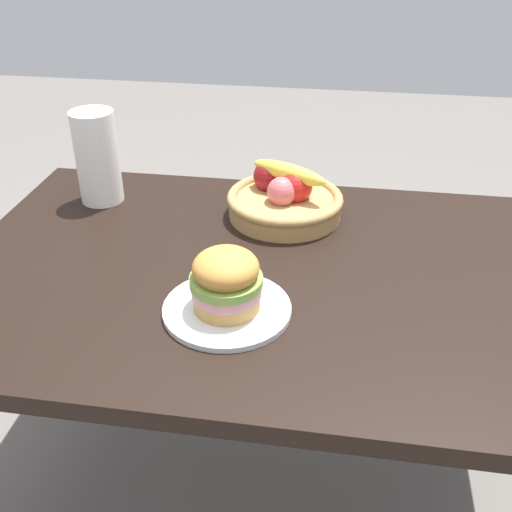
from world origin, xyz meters
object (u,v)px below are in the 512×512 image
sandwich (226,280)px  fruit_basket (285,198)px  plate (227,309)px  paper_towel_roll (97,157)px

sandwich → fruit_basket: bearing=81.3°
plate → paper_towel_roll: paper_towel_roll is taller
plate → paper_towel_roll: (-0.42, 0.44, 0.11)m
plate → sandwich: (0.00, 0.00, 0.07)m
plate → fruit_basket: size_ratio=0.87×
sandwich → plate: bearing=0.0°
plate → paper_towel_roll: size_ratio=1.05×
sandwich → fruit_basket: 0.43m
plate → sandwich: size_ratio=1.79×
fruit_basket → paper_towel_roll: (-0.49, 0.01, 0.07)m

